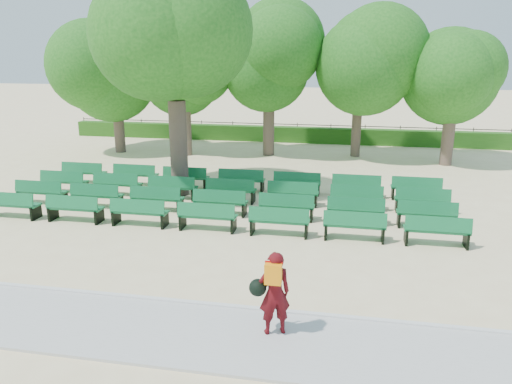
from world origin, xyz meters
The scene contains 9 objects.
ground centered at (0.00, 0.00, 0.00)m, with size 120.00×120.00×0.00m, color beige.
paving centered at (0.00, -7.40, 0.03)m, with size 30.00×2.20×0.06m, color #B7B7B2.
curb centered at (0.00, -6.25, 0.05)m, with size 30.00×0.12×0.10m, color silver.
hedge centered at (0.00, 14.00, 0.45)m, with size 26.00×0.70×0.90m, color #255916.
fence centered at (0.00, 14.40, 0.00)m, with size 26.00×0.10×1.02m, color black, non-canonical shape.
tree_line centered at (0.00, 10.00, 0.00)m, with size 21.80×6.80×7.04m, color #26691C, non-canonical shape.
bench_array centered at (0.07, 0.62, 0.09)m, with size 1.82×0.70×1.12m.
tree_among centered at (-2.08, 1.96, 5.08)m, with size 5.70×5.70×7.67m.
person centered at (2.92, -7.07, 0.92)m, with size 0.83×0.60×1.67m.
Camera 1 is at (4.21, -15.48, 5.29)m, focal length 35.00 mm.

